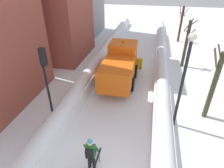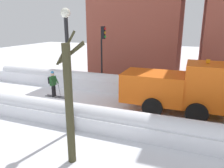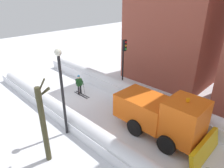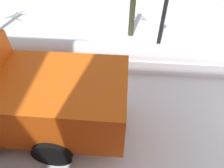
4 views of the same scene
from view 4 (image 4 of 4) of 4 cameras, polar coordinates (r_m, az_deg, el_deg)
The scene contains 2 objects.
snowbank_right at distance 9.89m, azimuth -27.53°, elevation 8.53°, with size 1.10×36.00×1.13m.
plow_truck at distance 6.12m, azimuth -25.39°, elevation -3.06°, with size 3.20×5.98×3.12m.
Camera 4 is at (-3.90, 4.91, 5.62)m, focal length 31.66 mm.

